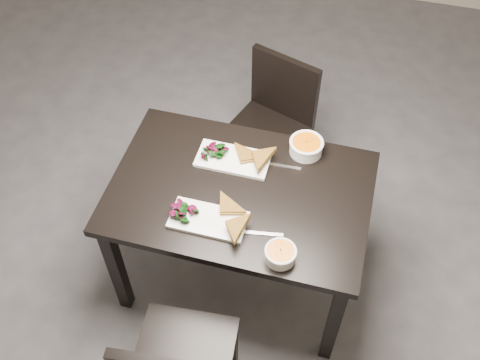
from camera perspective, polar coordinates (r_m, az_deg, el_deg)
The scene contains 13 objects.
ground at distance 3.53m, azimuth -3.63°, elevation -1.30°, with size 5.00×5.00×0.00m, color #47474C.
table at distance 2.67m, azimuth -0.00°, elevation -2.29°, with size 1.20×0.80×0.75m.
chair_far at distance 3.28m, azimuth 3.36°, elevation 6.22°, with size 0.53×0.53×0.85m.
plate_near at distance 2.48m, azimuth -3.24°, elevation -4.06°, with size 0.34×0.17×0.02m, color white.
sandwich_near at distance 2.45m, azimuth -1.72°, elevation -3.63°, with size 0.17×0.13×0.05m, color olive, non-canonical shape.
salad_near at distance 2.48m, azimuth -5.49°, elevation -3.14°, with size 0.11×0.09×0.05m, color black, non-canonical shape.
soup_bowl_near at distance 2.35m, azimuth 4.13°, elevation -7.47°, with size 0.14×0.14×0.06m.
cutlery_near at distance 2.44m, azimuth 2.30°, elevation -5.44°, with size 0.18×0.02×0.00m, color silver.
plate_far at distance 2.69m, azimuth -0.71°, elevation 2.10°, with size 0.35×0.17×0.02m, color white.
sandwich_far at distance 2.65m, azimuth 0.55°, elevation 2.12°, with size 0.17×0.13×0.06m, color olive, non-canonical shape.
salad_far at distance 2.69m, azimuth -2.77°, elevation 2.97°, with size 0.11×0.10×0.05m, color black, non-canonical shape.
soup_bowl_far at distance 2.73m, azimuth 6.74°, elevation 3.46°, with size 0.17×0.17×0.07m.
cutlery_far at distance 2.68m, azimuth 4.32°, elevation 1.44°, with size 0.18×0.02×0.00m, color silver.
Camera 1 is at (0.78, -2.03, 2.78)m, focal length 42.05 mm.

